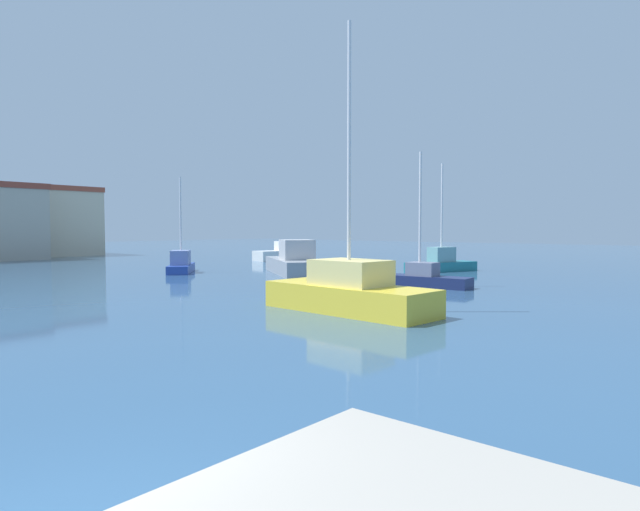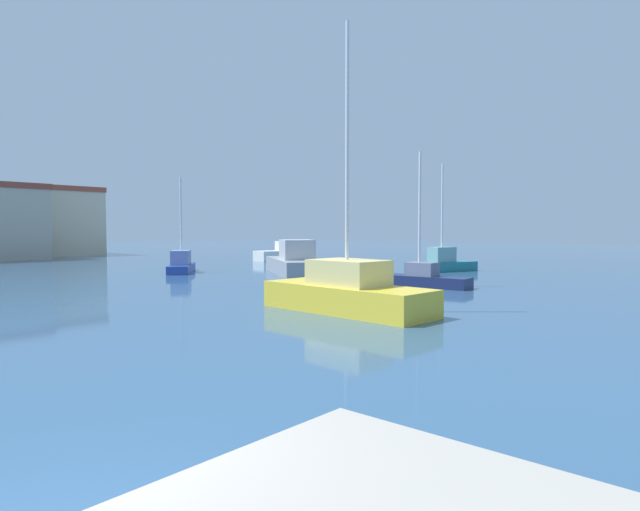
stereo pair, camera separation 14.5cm
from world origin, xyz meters
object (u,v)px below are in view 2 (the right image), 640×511
Objects in this scene: motorboat_white_outer_mooring at (285,253)px; sailboat_navy_far_left at (420,277)px; sailboat_blue_inner_mooring at (181,264)px; sailboat_teal_behind_lamppost at (442,263)px; motorboat_grey_near_pier at (295,263)px; sailboat_yellow_distant_east at (347,291)px.

motorboat_white_outer_mooring is 22.26m from sailboat_navy_far_left.
sailboat_teal_behind_lamppost is at bearing -46.06° from sailboat_blue_inner_mooring.
sailboat_teal_behind_lamppost reaches higher than motorboat_white_outer_mooring.
sailboat_teal_behind_lamppost reaches higher than sailboat_navy_far_left.
sailboat_teal_behind_lamppost reaches higher than motorboat_grey_near_pier.
sailboat_yellow_distant_east reaches higher than sailboat_teal_behind_lamppost.
sailboat_teal_behind_lamppost is 0.94× the size of motorboat_grey_near_pier.
sailboat_yellow_distant_east is (-16.94, -5.77, 0.12)m from sailboat_teal_behind_lamppost.
sailboat_blue_inner_mooring is (-13.32, -4.25, -0.05)m from motorboat_white_outer_mooring.
sailboat_navy_far_left is at bearing -118.49° from motorboat_white_outer_mooring.
motorboat_white_outer_mooring is 28.86m from sailboat_yellow_distant_east.
sailboat_blue_inner_mooring is at bearing -162.28° from motorboat_white_outer_mooring.
sailboat_yellow_distant_east reaches higher than sailboat_blue_inner_mooring.
motorboat_white_outer_mooring is 13.98m from sailboat_blue_inner_mooring.
motorboat_grey_near_pier is at bearing -132.41° from motorboat_white_outer_mooring.
sailboat_blue_inner_mooring reaches higher than motorboat_grey_near_pier.
sailboat_blue_inner_mooring is 0.82× the size of motorboat_grey_near_pier.
sailboat_yellow_distant_east reaches higher than motorboat_grey_near_pier.
sailboat_navy_far_left reaches higher than motorboat_grey_near_pier.
motorboat_white_outer_mooring is 0.90× the size of sailboat_blue_inner_mooring.
sailboat_teal_behind_lamppost is 1.15× the size of sailboat_blue_inner_mooring.
sailboat_navy_far_left is (-10.62, -19.57, -0.15)m from motorboat_white_outer_mooring.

